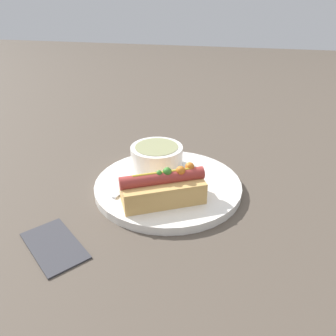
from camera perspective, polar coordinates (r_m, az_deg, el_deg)
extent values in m
plane|color=#4C4238|center=(0.66, 0.00, -3.65)|extent=(4.00, 4.00, 0.00)
cylinder|color=white|center=(0.66, 0.00, -3.06)|extent=(0.29, 0.29, 0.02)
cube|color=tan|center=(0.59, -0.96, -4.00)|extent=(0.16, 0.13, 0.04)
cylinder|color=#9E332D|center=(0.57, -0.98, -1.77)|extent=(0.14, 0.09, 0.02)
sphere|color=orange|center=(0.59, 3.79, 0.23)|extent=(0.02, 0.02, 0.02)
sphere|color=#518C2D|center=(0.58, 3.69, 0.02)|extent=(0.01, 0.01, 0.01)
sphere|color=#387A28|center=(0.57, -1.89, -0.87)|extent=(0.01, 0.01, 0.01)
sphere|color=#387A28|center=(0.57, -0.15, -0.62)|extent=(0.02, 0.02, 0.02)
sphere|color=orange|center=(0.57, 2.23, -0.43)|extent=(0.02, 0.02, 0.02)
cylinder|color=gold|center=(0.57, -0.99, -0.79)|extent=(0.10, 0.05, 0.01)
cylinder|color=silver|center=(0.70, -1.97, 1.96)|extent=(0.11, 0.11, 0.05)
cylinder|color=#8C8E60|center=(0.69, -1.99, 3.44)|extent=(0.09, 0.09, 0.01)
cube|color=#B7B7BC|center=(0.65, -5.76, -2.37)|extent=(0.05, 0.13, 0.00)
ellipsoid|color=#B7B7BC|center=(0.72, -1.81, 0.85)|extent=(0.04, 0.04, 0.01)
cube|color=#333338|center=(0.55, -19.22, -12.52)|extent=(0.14, 0.13, 0.01)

